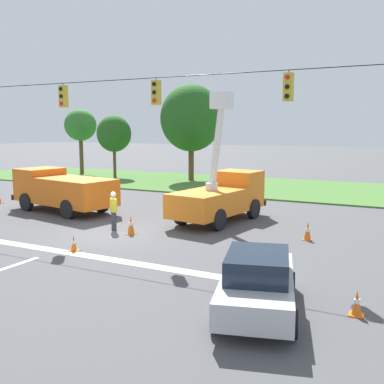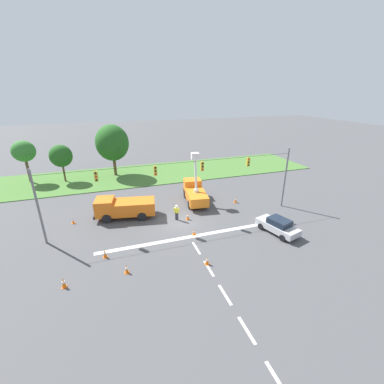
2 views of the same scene
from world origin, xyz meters
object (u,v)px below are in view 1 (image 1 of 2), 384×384
tree_centre (191,118)px  traffic_cone_mid_left (357,303)px  tree_west (114,134)px  utility_truck_bucket_lift (221,194)px  traffic_cone_lane_edge_a (74,244)px  traffic_cone_far_left (308,231)px  road_worker (114,208)px  traffic_cone_foreground_right (131,225)px  sedan_silver (257,281)px  tree_far_west (80,126)px  utility_truck_support_near (62,189)px

tree_centre → traffic_cone_mid_left: size_ratio=12.87×
tree_west → tree_centre: (7.60, 0.79, 1.37)m
utility_truck_bucket_lift → traffic_cone_lane_edge_a: size_ratio=10.56×
traffic_cone_far_left → road_worker: bearing=-165.7°
utility_truck_bucket_lift → traffic_cone_foreground_right: (-2.37, -4.47, -0.95)m
traffic_cone_lane_edge_a → sedan_silver: bearing=-15.9°
traffic_cone_foreground_right → traffic_cone_far_left: 7.54m
tree_west → traffic_cone_far_left: bearing=-36.1°
utility_truck_bucket_lift → sedan_silver: utility_truck_bucket_lift is taller
road_worker → traffic_cone_lane_edge_a: 3.72m
tree_far_west → traffic_cone_foreground_right: bearing=-45.0°
utility_truck_support_near → traffic_cone_far_left: 13.66m
traffic_cone_mid_left → traffic_cone_far_left: size_ratio=0.83×
tree_west → utility_truck_support_near: bearing=-63.0°
traffic_cone_mid_left → traffic_cone_lane_edge_a: (-10.31, 1.40, -0.03)m
utility_truck_support_near → traffic_cone_lane_edge_a: utility_truck_support_near is taller
utility_truck_support_near → traffic_cone_mid_left: bearing=-24.3°
tree_west → utility_truck_support_near: (7.74, -15.23, -2.85)m
utility_truck_support_near → traffic_cone_lane_edge_a: bearing=-44.6°
sedan_silver → traffic_cone_foreground_right: sedan_silver is taller
utility_truck_support_near → traffic_cone_foreground_right: size_ratio=8.41×
utility_truck_bucket_lift → traffic_cone_foreground_right: 5.15m
utility_truck_bucket_lift → traffic_cone_far_left: (4.76, -2.03, -0.96)m
tree_west → traffic_cone_foreground_right: (14.24, -18.04, -3.69)m
tree_west → traffic_cone_mid_left: 33.34m
tree_west → traffic_cone_mid_left: (24.17, -22.66, -3.78)m
tree_west → road_worker: (13.08, -17.70, -3.09)m
road_worker → traffic_cone_lane_edge_a: road_worker is taller
tree_far_west → road_worker: bearing=-46.3°
tree_far_west → tree_centre: bearing=-2.1°
tree_far_west → traffic_cone_lane_edge_a: size_ratio=10.81×
tree_west → utility_truck_bucket_lift: bearing=-39.2°
tree_far_west → traffic_cone_lane_edge_a: 29.73m
tree_far_west → traffic_cone_foreground_right: (19.26, -19.28, -4.46)m
traffic_cone_mid_left → traffic_cone_far_left: traffic_cone_far_left is taller
tree_far_west → traffic_cone_mid_left: bearing=-39.3°
traffic_cone_far_left → tree_west: bearing=143.9°
tree_far_west → traffic_cone_mid_left: 38.00m
road_worker → traffic_cone_far_left: bearing=14.3°
tree_far_west → sedan_silver: size_ratio=1.40×
tree_west → traffic_cone_far_left: 26.72m
sedan_silver → traffic_cone_lane_edge_a: 8.35m
tree_centre → traffic_cone_foreground_right: 20.59m
sedan_silver → tree_centre: bearing=120.4°
traffic_cone_lane_edge_a → traffic_cone_far_left: (7.51, 5.67, 0.10)m
tree_far_west → tree_west: 5.23m
utility_truck_support_near → traffic_cone_foreground_right: bearing=-23.4°
traffic_cone_foreground_right → tree_west: bearing=128.3°
tree_west → sedan_silver: size_ratio=1.25×
utility_truck_support_near → sedan_silver: 16.41m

